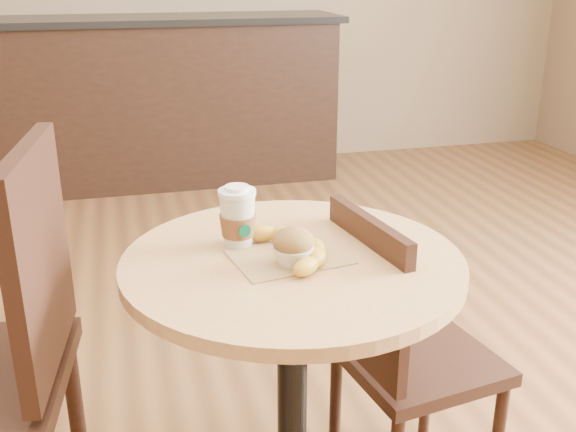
# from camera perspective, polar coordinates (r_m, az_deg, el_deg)

# --- Properties ---
(cafe_table) EXTENTS (0.74, 0.74, 0.75)m
(cafe_table) POSITION_cam_1_polar(r_m,az_deg,el_deg) (1.55, 0.37, -10.31)
(cafe_table) COLOR black
(cafe_table) RESTS_ON ground
(chair_right) EXTENTS (0.41, 0.41, 0.81)m
(chair_right) POSITION_cam_1_polar(r_m,az_deg,el_deg) (1.73, 9.45, -11.06)
(chair_right) COLOR black
(chair_right) RESTS_ON ground
(service_counter) EXTENTS (2.30, 0.65, 1.04)m
(service_counter) POSITION_cam_1_polar(r_m,az_deg,el_deg) (4.43, -10.84, 9.58)
(service_counter) COLOR black
(service_counter) RESTS_ON ground
(kraft_bag) EXTENTS (0.27, 0.22, 0.00)m
(kraft_bag) POSITION_cam_1_polar(r_m,az_deg,el_deg) (1.45, 0.11, -3.48)
(kraft_bag) COLOR #A17F4E
(kraft_bag) RESTS_ON cafe_table
(coffee_cup) EXTENTS (0.08, 0.09, 0.14)m
(coffee_cup) POSITION_cam_1_polar(r_m,az_deg,el_deg) (1.50, -4.28, -0.26)
(coffee_cup) COLOR silver
(coffee_cup) RESTS_ON cafe_table
(muffin) EXTENTS (0.09, 0.09, 0.08)m
(muffin) POSITION_cam_1_polar(r_m,az_deg,el_deg) (1.40, 0.42, -2.62)
(muffin) COLOR silver
(muffin) RESTS_ON kraft_bag
(banana) EXTENTS (0.20, 0.29, 0.04)m
(banana) POSITION_cam_1_polar(r_m,az_deg,el_deg) (1.45, 0.47, -2.73)
(banana) COLOR gold
(banana) RESTS_ON kraft_bag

